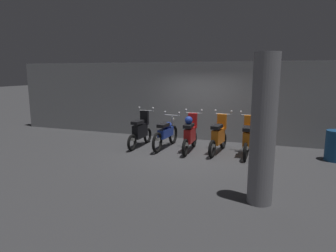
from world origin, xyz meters
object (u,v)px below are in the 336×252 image
motorbike_slot_3 (219,136)px  motorbike_slot_0 (141,131)px  support_pillar (263,131)px  trash_bin (335,146)px  motorbike_slot_2 (190,134)px  motorbike_slot_1 (166,133)px  motorbike_slot_4 (247,138)px

motorbike_slot_3 → motorbike_slot_0: bearing=-178.3°
support_pillar → trash_bin: size_ratio=3.26×
motorbike_slot_0 → motorbike_slot_3: same height
motorbike_slot_3 → support_pillar: bearing=-67.3°
motorbike_slot_0 → motorbike_slot_2: bearing=-1.8°
motorbike_slot_3 → support_pillar: size_ratio=0.59×
motorbike_slot_3 → support_pillar: 3.66m
motorbike_slot_3 → trash_bin: bearing=4.7°
motorbike_slot_2 → motorbike_slot_3: 0.88m
motorbike_slot_2 → trash_bin: bearing=5.5°
motorbike_slot_0 → support_pillar: bearing=-38.8°
motorbike_slot_1 → trash_bin: size_ratio=2.25×
motorbike_slot_3 → motorbike_slot_1: bearing=179.1°
motorbike_slot_1 → support_pillar: (3.11, -3.30, 0.92)m
motorbike_slot_1 → motorbike_slot_3: (1.74, -0.03, 0.04)m
trash_bin → motorbike_slot_3: bearing=-175.3°
motorbike_slot_1 → motorbike_slot_4: (2.60, -0.03, 0.04)m
motorbike_slot_1 → motorbike_slot_4: bearing=-0.6°
support_pillar → motorbike_slot_2: bearing=125.5°
motorbike_slot_0 → motorbike_slot_1: 0.87m
motorbike_slot_0 → trash_bin: bearing=3.3°
motorbike_slot_2 → trash_bin: motorbike_slot_2 is taller
motorbike_slot_2 → motorbike_slot_4: 1.74m
motorbike_slot_1 → motorbike_slot_2: motorbike_slot_2 is taller
motorbike_slot_1 → motorbike_slot_3: bearing=-0.9°
motorbike_slot_4 → trash_bin: (2.37, 0.27, -0.09)m
motorbike_slot_0 → motorbike_slot_3: 2.60m
support_pillar → trash_bin: support_pillar is taller
motorbike_slot_1 → motorbike_slot_3: size_ratio=1.16×
motorbike_slot_3 → trash_bin: motorbike_slot_3 is taller
motorbike_slot_2 → trash_bin: 4.13m
motorbike_slot_2 → motorbike_slot_3: same height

